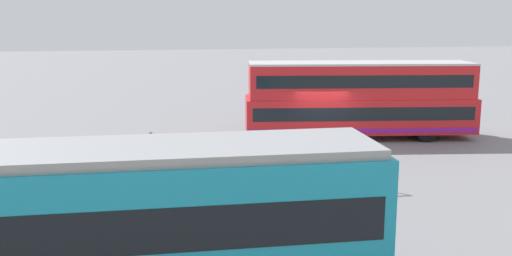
{
  "coord_description": "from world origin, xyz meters",
  "views": [
    {
      "loc": [
        7.99,
        24.86,
        5.96
      ],
      "look_at": [
        4.24,
        5.21,
        2.02
      ],
      "focal_mm": 39.91,
      "sensor_mm": 36.0,
      "label": 1
    }
  ],
  "objects": [
    {
      "name": "tram_yellow",
      "position": [
        9.58,
        13.27,
        1.74
      ],
      "size": [
        12.92,
        2.95,
        3.36
      ],
      "color": "teal",
      "rests_on": "ground"
    },
    {
      "name": "info_sign",
      "position": [
        7.97,
        7.82,
        1.73
      ],
      "size": [
        1.01,
        0.18,
        2.53
      ],
      "color": "slate",
      "rests_on": "ground"
    },
    {
      "name": "double_decker_bus",
      "position": [
        -2.22,
        -1.48,
        1.92
      ],
      "size": [
        11.44,
        4.13,
        3.77
      ],
      "color": "red",
      "rests_on": "ground"
    },
    {
      "name": "ground_plane",
      "position": [
        0.0,
        0.0,
        0.0
      ],
      "size": [
        160.0,
        160.0,
        0.0
      ],
      "primitive_type": "plane",
      "color": "gray"
    },
    {
      "name": "pedestrian_railing",
      "position": [
        3.49,
        6.86,
        0.73
      ],
      "size": [
        6.95,
        0.33,
        1.08
      ],
      "color": "gray",
      "rests_on": "ground"
    },
    {
      "name": "pedestrian_near_railing",
      "position": [
        2.25,
        6.69,
        1.05
      ],
      "size": [
        0.45,
        0.45,
        1.8
      ],
      "color": "#4C3F2D",
      "rests_on": "ground"
    }
  ]
}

